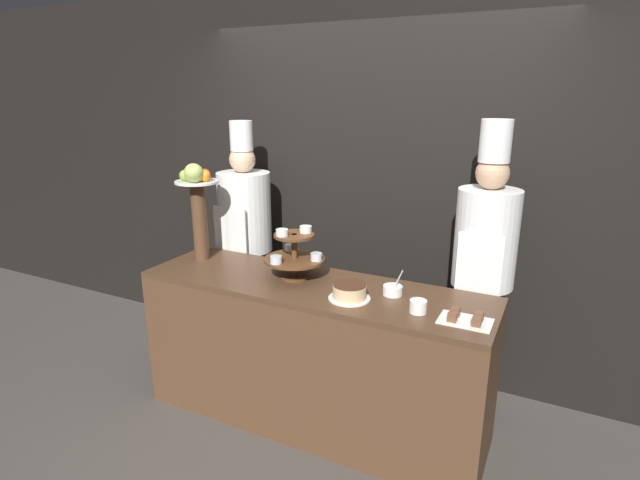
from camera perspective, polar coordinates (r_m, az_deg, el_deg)
name	(u,v)px	position (r m, az deg, el deg)	size (l,w,h in m)	color
ground_plane	(289,447)	(3.24, -3.54, -22.49)	(14.00, 14.00, 0.00)	#47423D
wall_back	(369,184)	(3.65, 5.61, 6.42)	(10.00, 0.06, 2.80)	black
buffet_counter	(313,354)	(3.20, -0.83, -12.87)	(2.15, 0.62, 0.93)	brown
tiered_stand	(294,253)	(3.05, -2.95, -1.53)	(0.38, 0.38, 0.32)	brown
fruit_pedestal	(198,199)	(3.42, -13.82, 4.58)	(0.29, 0.29, 0.67)	brown
cake_round	(349,292)	(2.78, 3.39, -5.94)	(0.24, 0.24, 0.09)	white
cup_white	(418,306)	(2.67, 11.16, -7.45)	(0.09, 0.09, 0.07)	white
cake_square_tray	(465,319)	(2.63, 16.29, -8.62)	(0.26, 0.17, 0.05)	white
serving_bowl_far	(393,290)	(2.87, 8.31, -5.69)	(0.11, 0.11, 0.16)	white
chef_left	(246,234)	(3.80, -8.51, 0.65)	(0.39, 0.39, 1.84)	black
chef_center_left	(483,264)	(3.16, 18.17, -2.66)	(0.37, 0.37, 1.90)	#28282D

